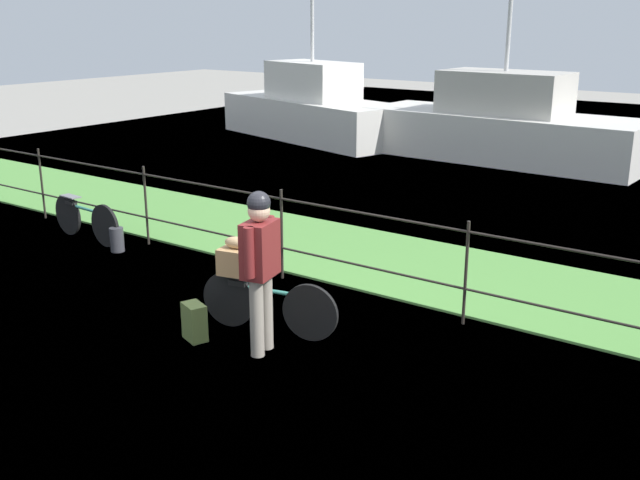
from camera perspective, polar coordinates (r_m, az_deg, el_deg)
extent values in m
plane|color=gray|center=(7.52, -4.87, -9.14)|extent=(60.00, 60.00, 0.00)
cube|color=#569342|center=(10.13, 7.70, -2.14)|extent=(27.00, 2.40, 0.03)
plane|color=#426684|center=(16.77, 19.73, 4.58)|extent=(30.00, 30.00, 0.00)
cylinder|color=#28231E|center=(13.27, -20.64, 4.07)|extent=(0.04, 0.04, 1.19)
cylinder|color=#28231E|center=(11.26, -13.25, 2.57)|extent=(0.04, 0.04, 1.19)
cylinder|color=#28231E|center=(9.53, -2.96, 0.42)|extent=(0.04, 0.04, 1.19)
cylinder|color=#28231E|center=(8.24, 11.17, -2.55)|extent=(0.04, 0.04, 1.19)
cylinder|color=#28231E|center=(8.87, 3.56, -2.06)|extent=(18.00, 0.03, 0.03)
cylinder|color=#28231E|center=(8.68, 3.64, 2.02)|extent=(18.00, 0.03, 0.03)
cylinder|color=black|center=(7.79, -0.76, -5.61)|extent=(0.62, 0.18, 0.62)
cylinder|color=black|center=(8.20, -7.02, -4.55)|extent=(0.62, 0.18, 0.62)
cylinder|color=#337F70|center=(7.92, -4.00, -3.92)|extent=(0.75, 0.21, 0.04)
cube|color=black|center=(8.07, -6.33, -3.27)|extent=(0.21, 0.13, 0.06)
cube|color=slate|center=(8.04, -6.35, -2.66)|extent=(0.39, 0.23, 0.02)
cube|color=#A87F51|center=(7.99, -6.39, -1.64)|extent=(0.42, 0.36, 0.29)
ellipsoid|color=tan|center=(7.93, -6.44, -0.21)|extent=(0.30, 0.20, 0.13)
sphere|color=tan|center=(7.86, -5.69, 0.10)|extent=(0.11, 0.11, 0.11)
cylinder|color=gray|center=(7.60, -4.18, -5.46)|extent=(0.14, 0.14, 0.82)
cylinder|color=gray|center=(7.43, -4.89, -5.99)|extent=(0.14, 0.14, 0.82)
cube|color=maroon|center=(7.28, -4.65, -0.70)|extent=(0.34, 0.45, 0.56)
cylinder|color=maroon|center=(7.45, -3.87, -0.03)|extent=(0.10, 0.10, 0.50)
cylinder|color=maroon|center=(7.08, -5.48, -0.98)|extent=(0.10, 0.10, 0.50)
sphere|color=tan|center=(7.17, -4.73, 2.27)|extent=(0.22, 0.22, 0.22)
sphere|color=black|center=(7.15, -4.74, 2.87)|extent=(0.23, 0.23, 0.23)
cube|color=olive|center=(7.96, -9.65, -6.23)|extent=(0.33, 0.27, 0.40)
cylinder|color=#38383D|center=(11.14, -15.37, 0.03)|extent=(0.20, 0.20, 0.36)
cylinder|color=black|center=(11.38, -16.22, 1.06)|extent=(0.64, 0.09, 0.64)
cylinder|color=black|center=(12.20, -18.83, 1.86)|extent=(0.64, 0.09, 0.64)
cylinder|color=#337F70|center=(11.74, -17.65, 2.30)|extent=(0.77, 0.10, 0.04)
cube|color=black|center=(12.05, -18.63, 2.78)|extent=(0.21, 0.10, 0.06)
cube|color=slate|center=(12.02, -18.67, 3.20)|extent=(0.37, 0.19, 0.02)
cube|color=silver|center=(20.85, -0.58, 9.32)|extent=(6.32, 3.55, 1.09)
cube|color=silver|center=(20.74, -0.59, 12.19)|extent=(2.92, 2.06, 1.00)
cylinder|color=#B2B2B2|center=(20.68, -0.60, 15.78)|extent=(0.10, 0.10, 1.60)
cube|color=silver|center=(18.19, 13.79, 7.74)|extent=(6.64, 2.42, 1.10)
cube|color=#B7B2A8|center=(18.07, 14.02, 10.97)|extent=(2.94, 1.62, 0.97)
cylinder|color=#B2B2B2|center=(17.99, 14.32, 15.04)|extent=(0.10, 0.10, 1.60)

